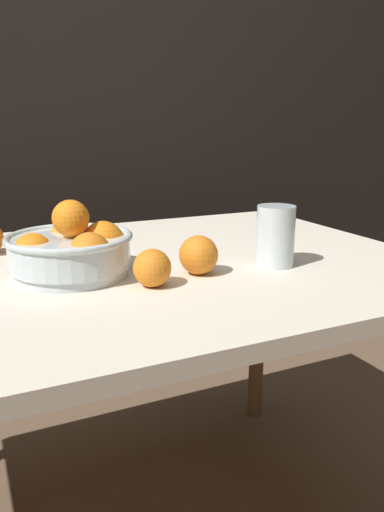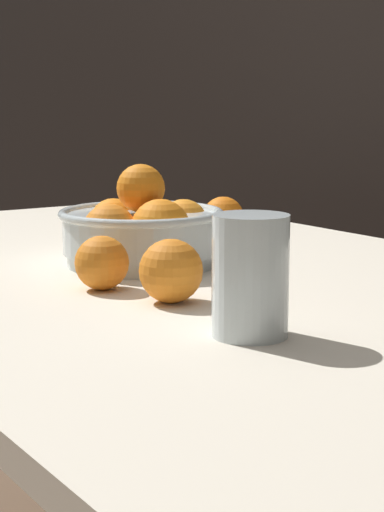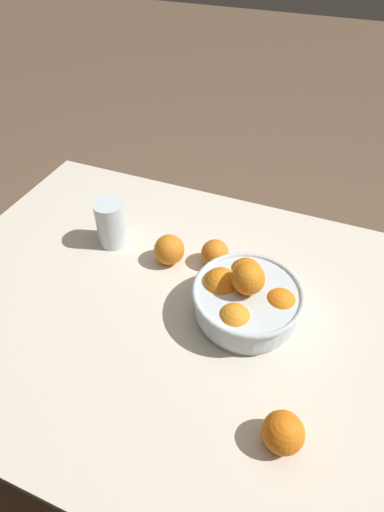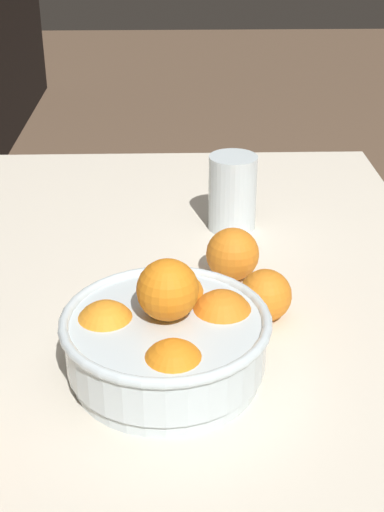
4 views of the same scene
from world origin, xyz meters
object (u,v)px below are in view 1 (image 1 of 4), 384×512
at_px(fruit_bowl, 72,250).
at_px(orange_loose_near_bowl, 199,255).
at_px(juice_glass, 275,238).
at_px(orange_loose_front, 152,268).

distance_m(fruit_bowl, orange_loose_near_bowl, 0.24).
xyz_separation_m(juice_glass, orange_loose_near_bowl, (-0.17, 0.01, -0.02)).
bearing_deg(juice_glass, orange_loose_front, -175.49).
height_order(fruit_bowl, orange_loose_front, fruit_bowl).
height_order(juice_glass, orange_loose_near_bowl, juice_glass).
bearing_deg(fruit_bowl, orange_loose_near_bowl, -22.51).
bearing_deg(fruit_bowl, orange_loose_front, -47.87).
bearing_deg(juice_glass, orange_loose_near_bowl, 175.79).
xyz_separation_m(juice_glass, orange_loose_front, (-0.27, -0.02, -0.02)).
bearing_deg(orange_loose_near_bowl, orange_loose_front, -162.52).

